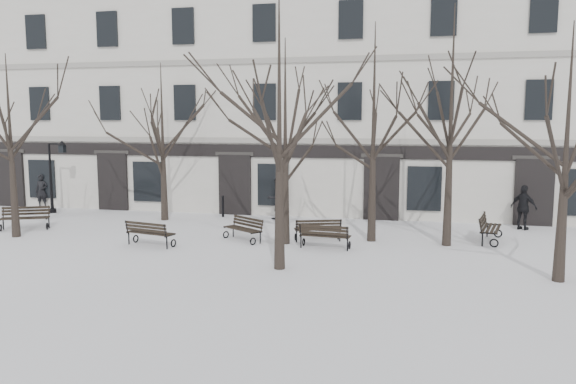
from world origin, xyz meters
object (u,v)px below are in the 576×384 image
(tree_2, at_px, (279,95))
(bench_3, at_px, (244,228))
(bench_2, at_px, (325,235))
(bench_4, at_px, (318,229))
(bench_5, at_px, (489,227))
(tree_1, at_px, (285,117))
(tree_3, at_px, (568,122))
(bench_0, at_px, (25,217))
(bench_1, at_px, (149,232))
(lamp_post, at_px, (55,171))
(tree_0, at_px, (10,124))

(tree_2, relative_size, bench_3, 4.75)
(bench_2, distance_m, bench_4, 1.29)
(bench_5, bearing_deg, bench_4, 113.88)
(tree_1, height_order, tree_3, tree_1)
(bench_0, bearing_deg, bench_2, -28.08)
(bench_1, distance_m, lamp_post, 9.93)
(bench_0, relative_size, lamp_post, 0.56)
(bench_2, bearing_deg, bench_5, -151.25)
(bench_0, relative_size, bench_2, 1.08)
(bench_0, height_order, lamp_post, lamp_post)
(bench_0, distance_m, lamp_post, 4.54)
(tree_1, xyz_separation_m, bench_0, (-11.24, 0.29, -4.13))
(tree_2, height_order, bench_0, tree_2)
(tree_3, relative_size, bench_0, 3.63)
(tree_0, bearing_deg, lamp_post, 110.12)
(bench_1, relative_size, bench_5, 0.92)
(tree_2, bearing_deg, bench_0, 162.13)
(bench_3, bearing_deg, bench_4, 45.08)
(bench_0, xyz_separation_m, bench_3, (9.59, -0.13, -0.04))
(lamp_post, bearing_deg, tree_3, -19.38)
(tree_3, bearing_deg, tree_2, -177.10)
(tree_0, xyz_separation_m, tree_1, (10.59, 1.10, 0.24))
(bench_3, bearing_deg, lamp_post, -166.04)
(bench_1, bearing_deg, bench_3, -137.95)
(tree_1, bearing_deg, tree_2, -79.92)
(tree_1, distance_m, bench_3, 4.49)
(tree_1, relative_size, bench_5, 3.55)
(tree_0, bearing_deg, bench_0, 114.94)
(tree_0, xyz_separation_m, bench_2, (12.15, 0.54, -3.92))
(bench_2, relative_size, lamp_post, 0.52)
(tree_1, bearing_deg, bench_2, -19.69)
(lamp_post, bearing_deg, tree_2, -30.80)
(tree_2, height_order, bench_5, tree_2)
(bench_1, relative_size, bench_3, 1.09)
(bench_3, bearing_deg, bench_5, 46.34)
(bench_2, relative_size, bench_4, 1.00)
(tree_2, height_order, bench_4, tree_2)
(bench_0, bearing_deg, tree_1, -25.76)
(bench_0, bearing_deg, tree_3, -34.06)
(bench_3, distance_m, bench_4, 2.80)
(tree_3, height_order, bench_0, tree_3)
(bench_2, bearing_deg, bench_3, -7.38)
(bench_2, xyz_separation_m, bench_3, (-3.21, 0.71, -0.01))
(bench_1, bearing_deg, bench_0, -1.86)
(bench_0, relative_size, bench_4, 1.08)
(bench_1, relative_size, lamp_post, 0.54)
(bench_1, height_order, bench_4, bench_1)
(tree_2, distance_m, bench_0, 13.34)
(tree_0, distance_m, bench_4, 12.47)
(tree_3, xyz_separation_m, bench_4, (-7.54, 3.78, -4.01))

